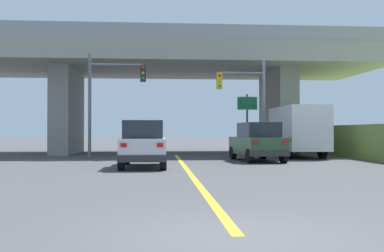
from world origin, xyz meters
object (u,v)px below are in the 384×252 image
object	(u,v)px
traffic_signal_nearside	(248,97)
traffic_signal_farside	(108,92)
box_truck	(295,131)
suv_crossing	(257,142)
highway_sign	(247,111)
suv_lead	(144,144)

from	to	relation	value
traffic_signal_nearside	traffic_signal_farside	xyz separation A→B (m)	(-8.11, -0.27, 0.22)
box_truck	traffic_signal_farside	world-z (taller)	traffic_signal_farside
suv_crossing	highway_sign	world-z (taller)	highway_sign
suv_lead	highway_sign	size ratio (longest dim) A/B	1.12
suv_lead	suv_crossing	world-z (taller)	same
suv_lead	traffic_signal_farside	xyz separation A→B (m)	(-2.19, 6.27, 2.81)
suv_lead	suv_crossing	xyz separation A→B (m)	(5.83, 3.68, 0.00)
traffic_signal_farside	suv_crossing	bearing A→B (deg)	-17.90
box_truck	traffic_signal_nearside	xyz separation A→B (m)	(-3.07, -0.99, 2.01)
box_truck	highway_sign	xyz separation A→B (m)	(-2.36, 2.94, 1.32)
suv_crossing	box_truck	xyz separation A→B (m)	(3.17, 3.85, 0.59)
box_truck	highway_sign	world-z (taller)	highway_sign
traffic_signal_farside	highway_sign	bearing A→B (deg)	25.45
highway_sign	suv_crossing	bearing A→B (deg)	-96.79
box_truck	traffic_signal_nearside	bearing A→B (deg)	-162.22
highway_sign	box_truck	bearing A→B (deg)	-51.31
suv_lead	highway_sign	xyz separation A→B (m)	(6.64, 10.47, 1.91)
highway_sign	suv_lead	bearing A→B (deg)	-122.38
highway_sign	traffic_signal_nearside	bearing A→B (deg)	-100.35
traffic_signal_nearside	highway_sign	xyz separation A→B (m)	(0.72, 3.93, -0.68)
suv_lead	traffic_signal_farside	bearing A→B (deg)	109.23
box_truck	traffic_signal_nearside	distance (m)	3.80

